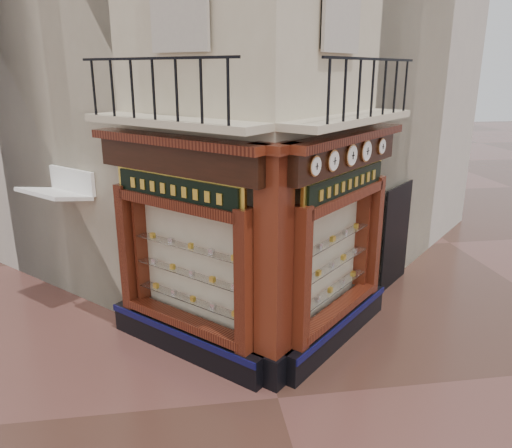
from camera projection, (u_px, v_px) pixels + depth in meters
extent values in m
plane|color=#452920|center=(278.00, 398.00, 7.92)|extent=(80.00, 80.00, 0.00)
cube|color=beige|center=(233.00, 25.00, 11.96)|extent=(11.31, 11.31, 12.00)
cube|color=#B5AA9E|center=(137.00, 51.00, 14.09)|extent=(11.31, 11.31, 11.00)
cube|color=#B5AA9E|center=(307.00, 51.00, 14.79)|extent=(11.31, 11.31, 11.00)
cube|color=black|center=(185.00, 340.00, 9.09)|extent=(2.72, 2.72, 0.55)
cube|color=#0B0C3A|center=(177.00, 334.00, 8.88)|extent=(2.50, 2.50, 0.12)
cube|color=black|center=(245.00, 283.00, 7.85)|extent=(0.37, 0.37, 2.45)
cube|color=black|center=(128.00, 247.00, 9.44)|extent=(0.37, 0.37, 2.45)
cube|color=#FFF2C1|center=(194.00, 259.00, 8.91)|extent=(1.80, 1.80, 2.10)
cube|color=black|center=(177.00, 159.00, 8.12)|extent=(2.69, 2.69, 0.50)
cube|color=black|center=(173.00, 140.00, 7.97)|extent=(2.86, 2.86, 0.14)
cube|color=black|center=(337.00, 328.00, 9.50)|extent=(2.72, 2.72, 0.55)
cube|color=#0B0C3A|center=(346.00, 321.00, 9.33)|extent=(2.50, 2.50, 0.12)
cube|color=black|center=(300.00, 280.00, 7.98)|extent=(0.37, 0.37, 2.45)
cube|color=black|center=(373.00, 235.00, 10.13)|extent=(0.37, 0.37, 2.45)
cube|color=#FFF2C1|center=(325.00, 252.00, 9.25)|extent=(1.80, 1.80, 2.10)
cube|color=black|center=(345.00, 155.00, 8.52)|extent=(2.69, 2.69, 0.50)
cube|color=black|center=(350.00, 137.00, 8.39)|extent=(2.86, 2.86, 0.14)
cube|color=black|center=(272.00, 365.00, 8.31)|extent=(0.78, 0.78, 0.55)
cube|color=black|center=(274.00, 258.00, 7.74)|extent=(0.64, 0.64, 3.50)
cube|color=black|center=(275.00, 148.00, 7.23)|extent=(0.85, 0.85, 0.14)
cube|color=beige|center=(171.00, 122.00, 7.87)|extent=(2.97, 2.97, 0.12)
cube|color=black|center=(152.00, 58.00, 7.34)|extent=(2.36, 2.36, 0.04)
cube|color=beige|center=(352.00, 119.00, 8.29)|extent=(2.97, 2.97, 0.12)
cube|color=black|center=(374.00, 59.00, 7.82)|extent=(2.36, 2.36, 0.04)
cylinder|color=#A97038|center=(315.00, 166.00, 7.42)|extent=(0.26, 0.26, 0.32)
cylinder|color=white|center=(316.00, 166.00, 7.40)|extent=(0.21, 0.21, 0.27)
cube|color=black|center=(317.00, 166.00, 7.39)|extent=(0.02, 0.02, 0.11)
cube|color=black|center=(317.00, 166.00, 7.39)|extent=(0.06, 0.06, 0.01)
cylinder|color=#A97038|center=(333.00, 161.00, 7.85)|extent=(0.29, 0.29, 0.36)
cylinder|color=white|center=(334.00, 161.00, 7.83)|extent=(0.23, 0.23, 0.31)
cube|color=black|center=(335.00, 161.00, 7.82)|extent=(0.02, 0.02, 0.12)
cube|color=black|center=(335.00, 161.00, 7.82)|extent=(0.07, 0.07, 0.01)
cylinder|color=#A97038|center=(351.00, 155.00, 8.34)|extent=(0.31, 0.31, 0.38)
cylinder|color=white|center=(352.00, 155.00, 8.33)|extent=(0.25, 0.25, 0.33)
cube|color=black|center=(353.00, 156.00, 8.32)|extent=(0.02, 0.02, 0.13)
cube|color=black|center=(353.00, 156.00, 8.32)|extent=(0.08, 0.08, 0.01)
cylinder|color=#A97038|center=(366.00, 151.00, 8.79)|extent=(0.31, 0.31, 0.39)
cylinder|color=white|center=(367.00, 151.00, 8.77)|extent=(0.25, 0.25, 0.34)
cube|color=black|center=(368.00, 151.00, 8.76)|extent=(0.02, 0.02, 0.13)
cube|color=black|center=(368.00, 151.00, 8.76)|extent=(0.08, 0.08, 0.01)
cylinder|color=#A97038|center=(381.00, 146.00, 9.31)|extent=(0.25, 0.25, 0.31)
cylinder|color=white|center=(383.00, 146.00, 9.29)|extent=(0.20, 0.20, 0.27)
cube|color=black|center=(383.00, 147.00, 9.28)|extent=(0.02, 0.02, 0.10)
cube|color=black|center=(383.00, 147.00, 9.28)|extent=(0.06, 0.06, 0.01)
cube|color=yellow|center=(177.00, 189.00, 8.24)|extent=(2.08, 2.08, 0.56)
cube|color=black|center=(175.00, 190.00, 8.21)|extent=(1.94, 1.94, 0.42)
cube|color=yellow|center=(346.00, 184.00, 8.65)|extent=(2.09, 2.09, 0.56)
cube|color=black|center=(348.00, 184.00, 8.62)|extent=(1.95, 1.95, 0.42)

